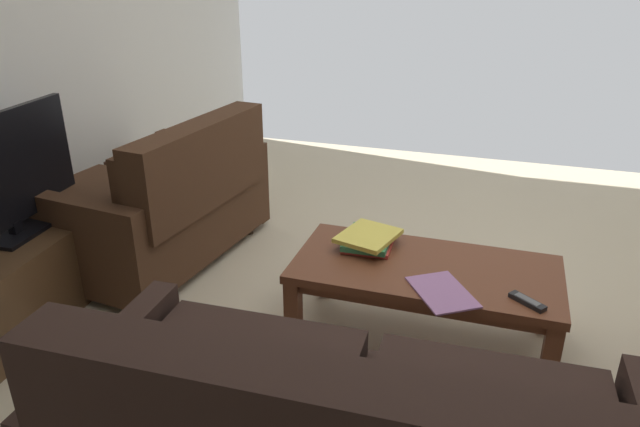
# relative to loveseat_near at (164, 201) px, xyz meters

# --- Properties ---
(ground_plane) EXTENTS (4.86, 5.64, 0.01)m
(ground_plane) POSITION_rel_loveseat_near_xyz_m (-1.71, 0.24, -0.38)
(ground_plane) COLOR beige
(loveseat_near) EXTENTS (1.00, 1.40, 0.88)m
(loveseat_near) POSITION_rel_loveseat_near_xyz_m (0.00, 0.00, 0.00)
(loveseat_near) COLOR black
(loveseat_near) RESTS_ON ground
(coffee_table) EXTENTS (1.22, 0.59, 0.41)m
(coffee_table) POSITION_rel_loveseat_near_xyz_m (-1.63, 0.39, -0.02)
(coffee_table) COLOR brown
(coffee_table) RESTS_ON ground
(tv_stand) EXTENTS (0.56, 1.19, 0.45)m
(tv_stand) POSITION_rel_loveseat_near_xyz_m (0.35, 0.77, -0.15)
(tv_stand) COLOR #4C331E
(tv_stand) RESTS_ON ground
(flat_tv) EXTENTS (0.22, 0.95, 0.61)m
(flat_tv) POSITION_rel_loveseat_near_xyz_m (0.35, 0.77, 0.39)
(flat_tv) COLOR black
(flat_tv) RESTS_ON tv_stand
(book_stack) EXTENTS (0.31, 0.34, 0.07)m
(book_stack) POSITION_rel_loveseat_near_xyz_m (-1.33, 0.28, 0.08)
(book_stack) COLOR #C63833
(book_stack) RESTS_ON coffee_table
(tv_remote) EXTENTS (0.15, 0.13, 0.02)m
(tv_remote) POSITION_rel_loveseat_near_xyz_m (-2.07, 0.59, 0.05)
(tv_remote) COLOR black
(tv_remote) RESTS_ON coffee_table
(loose_magazine) EXTENTS (0.35, 0.37, 0.01)m
(loose_magazine) POSITION_rel_loveseat_near_xyz_m (-1.73, 0.61, 0.04)
(loose_magazine) COLOR #996699
(loose_magazine) RESTS_ON coffee_table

